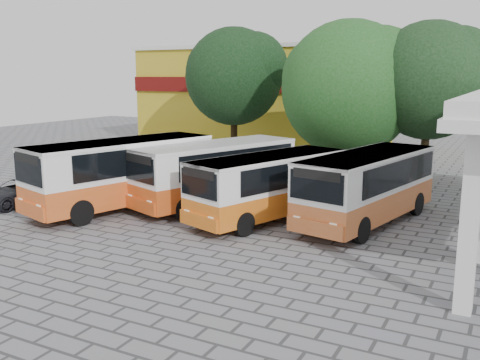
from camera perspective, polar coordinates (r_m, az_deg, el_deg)
The scene contains 10 objects.
ground at distance 19.56m, azimuth -0.29°, elevation -6.62°, with size 90.00×90.00×0.00m, color slate.
shophouse_block at distance 46.84m, azimuth 2.71°, elevation 8.94°, with size 20.40×10.40×8.30m.
bus_far_left at distance 24.52m, azimuth -12.47°, elevation 1.08°, with size 4.97×9.12×3.10m.
bus_centre_left at distance 24.56m, azimuth -2.63°, elevation 1.10°, with size 5.12×8.64×2.91m.
bus_centre_right at distance 22.22m, azimuth 3.15°, elevation -0.28°, with size 4.63×8.03×2.71m.
bus_far_right at distance 22.21m, azimuth 13.48°, elevation -0.33°, with size 4.03×8.37×2.88m.
tree_left at distance 36.79m, azimuth -0.52°, elevation 11.32°, with size 6.91×6.59×9.15m.
tree_middle at distance 31.05m, azimuth 11.73°, elevation 10.02°, with size 7.99×7.61×9.03m.
tree_right at distance 30.74m, azimuth 19.73°, elevation 10.35°, with size 6.63×6.32×8.83m.
parked_car at distance 26.96m, azimuth -22.46°, elevation -1.20°, with size 1.98×4.30×1.20m, color black.
Camera 1 is at (8.72, -16.46, 5.98)m, focal length 40.00 mm.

